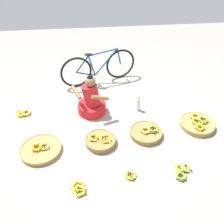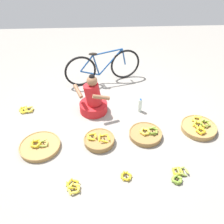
% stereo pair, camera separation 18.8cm
% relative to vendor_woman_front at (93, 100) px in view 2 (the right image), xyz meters
% --- Properties ---
extents(ground_plane, '(10.00, 10.00, 0.00)m').
position_rel_vendor_woman_front_xyz_m(ground_plane, '(0.32, -0.30, -0.25)').
color(ground_plane, gray).
extents(vendor_woman_front, '(0.66, 0.53, 0.79)m').
position_rel_vendor_woman_front_xyz_m(vendor_woman_front, '(0.00, 0.00, 0.00)').
color(vendor_woman_front, red).
rests_on(vendor_woman_front, ground).
extents(bicycle_leaning, '(1.65, 0.51, 0.73)m').
position_rel_vendor_woman_front_xyz_m(bicycle_leaning, '(0.22, 1.08, 0.11)').
color(bicycle_leaning, black).
rests_on(bicycle_leaning, ground).
extents(banana_basket_front_right, '(0.55, 0.55, 0.16)m').
position_rel_vendor_woman_front_xyz_m(banana_basket_front_right, '(0.87, -0.74, -0.20)').
color(banana_basket_front_right, olive).
rests_on(banana_basket_front_right, ground).
extents(banana_basket_back_center, '(0.65, 0.65, 0.14)m').
position_rel_vendor_woman_front_xyz_m(banana_basket_back_center, '(-0.84, -0.91, -0.21)').
color(banana_basket_back_center, '#A87F47').
rests_on(banana_basket_back_center, ground).
extents(banana_basket_front_left, '(0.60, 0.60, 0.17)m').
position_rel_vendor_woman_front_xyz_m(banana_basket_front_left, '(1.81, -0.62, -0.19)').
color(banana_basket_front_left, '#A87F47').
rests_on(banana_basket_front_left, ground).
extents(banana_basket_back_right, '(0.50, 0.50, 0.17)m').
position_rel_vendor_woman_front_xyz_m(banana_basket_back_right, '(0.10, -0.85, -0.19)').
color(banana_basket_back_right, olive).
rests_on(banana_basket_back_right, ground).
extents(loose_bananas_mid_left, '(0.19, 0.19, 0.08)m').
position_rel_vendor_woman_front_xyz_m(loose_bananas_mid_left, '(0.47, -1.54, -0.23)').
color(loose_bananas_mid_left, gold).
rests_on(loose_bananas_mid_left, ground).
extents(loose_bananas_near_vendor, '(0.29, 0.31, 0.08)m').
position_rel_vendor_woman_front_xyz_m(loose_bananas_near_vendor, '(1.20, -1.58, -0.22)').
color(loose_bananas_near_vendor, olive).
rests_on(loose_bananas_near_vendor, ground).
extents(loose_bananas_back_left, '(0.29, 0.21, 0.09)m').
position_rel_vendor_woman_front_xyz_m(loose_bananas_back_left, '(-1.29, 0.06, -0.22)').
color(loose_bananas_back_left, gold).
rests_on(loose_bananas_back_left, ground).
extents(loose_bananas_near_bicycle, '(0.23, 0.27, 0.09)m').
position_rel_vendor_woman_front_xyz_m(loose_bananas_near_bicycle, '(-0.26, -1.68, -0.22)').
color(loose_bananas_near_bicycle, gold).
rests_on(loose_bananas_near_bicycle, ground).
extents(water_bottle, '(0.07, 0.07, 0.28)m').
position_rel_vendor_woman_front_xyz_m(water_bottle, '(0.87, -0.05, -0.12)').
color(water_bottle, silver).
rests_on(water_bottle, ground).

